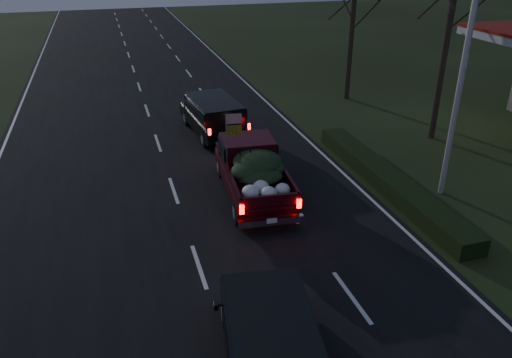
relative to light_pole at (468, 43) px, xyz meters
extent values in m
plane|color=black|center=(-9.50, -2.00, -5.48)|extent=(120.00, 120.00, 0.00)
cube|color=black|center=(-9.50, -2.00, -5.47)|extent=(14.00, 120.00, 0.02)
cube|color=black|center=(-1.70, 1.00, -5.18)|extent=(1.00, 10.00, 0.60)
cylinder|color=silver|center=(0.00, 0.00, -0.98)|extent=(0.20, 0.20, 9.00)
cylinder|color=black|center=(3.00, 5.00, -1.23)|extent=(0.28, 0.28, 8.50)
cylinder|color=black|center=(2.00, 12.00, -1.98)|extent=(0.28, 0.28, 7.00)
cube|color=#35070F|center=(-6.73, 1.94, -4.87)|extent=(2.46, 5.28, 0.56)
cube|color=#35070F|center=(-6.65, 2.86, -4.10)|extent=(2.02, 1.79, 0.92)
cube|color=black|center=(-6.65, 2.86, -3.99)|extent=(2.12, 1.70, 0.56)
cube|color=#35070F|center=(-6.84, 0.61, -4.56)|extent=(2.12, 3.02, 0.06)
ellipsoid|color=black|center=(-6.74, 1.11, -4.10)|extent=(1.79, 1.97, 0.62)
cylinder|color=gray|center=(-7.65, 2.01, -3.38)|extent=(0.03, 0.03, 2.05)
cube|color=red|center=(-7.37, 1.99, -2.53)|extent=(0.53, 0.06, 0.35)
cube|color=gold|center=(-7.37, 1.99, -2.94)|extent=(0.53, 0.06, 0.35)
cube|color=black|center=(-6.74, 8.60, -4.85)|extent=(2.47, 5.05, 0.61)
cube|color=black|center=(-6.72, 8.35, -4.16)|extent=(2.23, 3.72, 0.81)
cube|color=black|center=(-6.72, 8.35, -4.08)|extent=(2.32, 3.63, 0.49)
cube|color=black|center=(-8.71, -6.08, -4.91)|extent=(2.52, 4.65, 0.55)
cube|color=black|center=(-8.75, -6.31, -4.28)|extent=(2.22, 3.46, 0.74)
cube|color=black|center=(-8.75, -6.31, -4.21)|extent=(2.30, 3.38, 0.44)
cube|color=black|center=(-9.64, -5.05, -4.40)|extent=(0.12, 0.21, 0.15)
camera|label=1|loc=(-11.33, -13.79, 3.08)|focal=35.00mm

